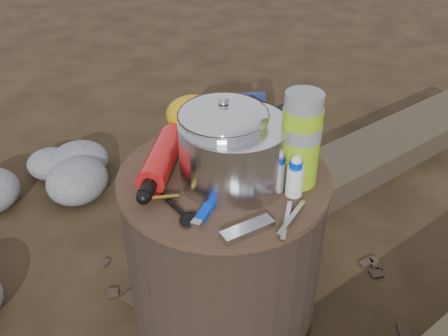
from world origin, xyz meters
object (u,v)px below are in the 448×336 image
(travel_mug, at_px, (288,133))
(thermos, at_px, (301,140))
(camping_pot, at_px, (223,142))
(fuel_bottle, at_px, (161,159))
(stump, at_px, (224,248))

(travel_mug, bearing_deg, thermos, -65.72)
(camping_pot, relative_size, fuel_bottle, 0.72)
(stump, xyz_separation_m, fuel_bottle, (-0.15, -0.03, 0.26))
(stump, distance_m, camping_pot, 0.33)
(camping_pot, distance_m, thermos, 0.17)
(stump, relative_size, thermos, 2.28)
(camping_pot, xyz_separation_m, fuel_bottle, (-0.15, -0.02, -0.06))
(stump, relative_size, fuel_bottle, 1.82)
(stump, bearing_deg, fuel_bottle, -169.05)
(stump, bearing_deg, travel_mug, 49.87)
(stump, distance_m, travel_mug, 0.34)
(thermos, relative_size, travel_mug, 1.86)
(fuel_bottle, distance_m, thermos, 0.33)
(camping_pot, height_order, fuel_bottle, camping_pot)
(stump, xyz_separation_m, camping_pot, (0.00, -0.01, 0.33))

